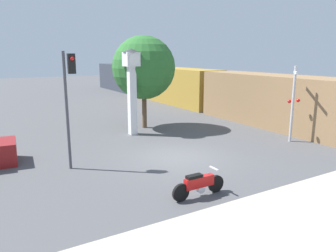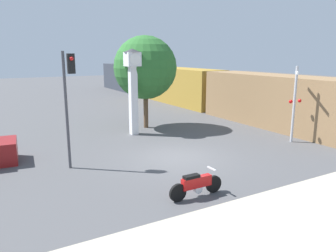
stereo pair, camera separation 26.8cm
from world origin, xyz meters
TOP-DOWN VIEW (x-y plane):
  - ground_plane at (0.00, 0.00)m, footprint 120.00×120.00m
  - sidewalk_strip at (0.00, -8.04)m, footprint 36.00×6.00m
  - motorcycle at (-1.69, -4.04)m, footprint 2.08×0.45m
  - clock_tower at (0.07, 5.18)m, footprint 0.97×0.97m
  - freight_train at (9.22, 15.11)m, footprint 2.80×37.04m
  - traffic_light at (-4.59, 0.99)m, footprint 0.50×0.35m
  - railroad_crossing_signal at (6.89, -0.75)m, footprint 0.90×0.82m
  - street_tree at (1.50, 6.48)m, footprint 4.01×4.01m

SIDE VIEW (x-z plane):
  - ground_plane at x=0.00m, z-range 0.00..0.00m
  - sidewalk_strip at x=0.00m, z-range 0.00..0.10m
  - motorcycle at x=-1.69m, z-range -0.02..0.90m
  - freight_train at x=9.22m, z-range 0.00..3.40m
  - railroad_crossing_signal at x=6.89m, z-range 0.18..4.31m
  - clock_tower at x=0.07m, z-range 0.77..5.82m
  - traffic_light at x=-4.59m, z-range 0.88..5.74m
  - street_tree at x=1.50m, z-range 0.94..6.84m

